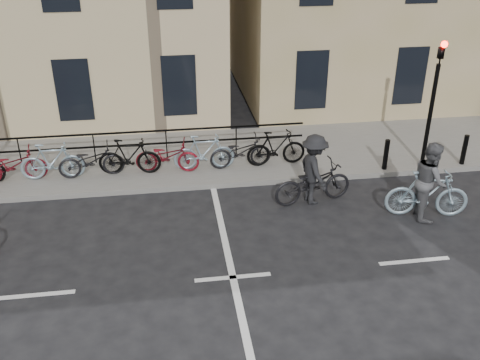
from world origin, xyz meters
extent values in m
plane|color=black|center=(0.00, 0.00, 0.00)|extent=(120.00, 120.00, 0.00)
cube|color=slate|center=(-4.00, 6.00, 0.07)|extent=(46.00, 4.00, 0.15)
cylinder|color=black|center=(6.20, 4.35, 1.65)|extent=(0.12, 0.12, 3.00)
imported|color=black|center=(6.20, 4.35, 3.60)|extent=(0.15, 0.18, 0.90)
sphere|color=#FF0C05|center=(6.20, 4.23, 3.70)|extent=(0.18, 0.18, 0.18)
cylinder|color=black|center=(5.00, 4.25, 0.60)|extent=(0.14, 0.14, 0.90)
cylinder|color=black|center=(7.40, 4.25, 0.60)|extent=(0.14, 0.14, 0.90)
cube|color=black|center=(-2.77, 5.90, 0.62)|extent=(11.45, 0.04, 0.95)
imported|color=maroon|center=(-5.40, 5.00, 0.62)|extent=(1.80, 0.63, 0.95)
imported|color=#8FABBC|center=(-4.35, 5.00, 0.68)|extent=(1.75, 0.49, 1.05)
imported|color=black|center=(-3.30, 5.00, 0.62)|extent=(1.80, 0.63, 0.95)
imported|color=black|center=(-2.25, 5.00, 0.68)|extent=(1.75, 0.49, 1.05)
imported|color=maroon|center=(-1.20, 5.00, 0.62)|extent=(1.80, 0.63, 0.95)
imported|color=#8FABBC|center=(-0.15, 5.00, 0.68)|extent=(1.75, 0.49, 1.05)
imported|color=black|center=(0.90, 5.00, 0.62)|extent=(1.80, 0.63, 0.95)
imported|color=black|center=(1.95, 5.00, 0.68)|extent=(1.75, 0.49, 1.05)
imported|color=#8FABBC|center=(5.08, 1.82, 0.61)|extent=(2.11, 0.96, 1.22)
imported|color=#535358|center=(5.08, 1.82, 0.98)|extent=(0.92, 1.08, 1.97)
imported|color=black|center=(2.49, 2.93, 0.55)|extent=(2.20, 1.08, 1.10)
imported|color=black|center=(2.49, 2.93, 0.94)|extent=(0.89, 1.31, 1.87)
camera|label=1|loc=(-1.16, -8.95, 6.85)|focal=40.00mm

